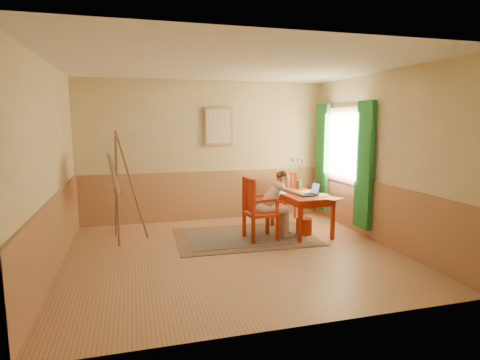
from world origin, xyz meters
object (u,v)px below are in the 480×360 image
object	(u,v)px
chair_back	(288,197)
table	(301,199)
figure	(275,201)
laptop	(310,193)
chair_left	(258,209)
easel	(115,177)

from	to	relation	value
chair_back	table	bearing A→B (deg)	-97.88
figure	laptop	distance (m)	0.65
laptop	chair_back	bearing A→B (deg)	87.13
chair_left	figure	distance (m)	0.34
chair_left	laptop	xyz separation A→B (m)	(0.96, 0.02, 0.23)
chair_left	laptop	world-z (taller)	chair_left
table	easel	bearing A→B (deg)	173.35
laptop	table	bearing A→B (deg)	110.40
chair_left	easel	distance (m)	2.42
easel	laptop	bearing A→B (deg)	-9.89
table	chair_left	xyz separation A→B (m)	(-0.89, -0.22, -0.09)
chair_left	easel	bearing A→B (deg)	165.64
chair_left	chair_back	xyz separation A→B (m)	(1.02, 1.15, -0.06)
chair_left	chair_back	distance (m)	1.54
easel	table	bearing A→B (deg)	-6.65
chair_left	figure	world-z (taller)	figure
table	chair_left	distance (m)	0.92
chair_back	easel	world-z (taller)	easel
chair_back	easel	size ratio (longest dim) A/B	0.52
chair_left	easel	xyz separation A→B (m)	(-2.28, 0.58, 0.56)
table	easel	xyz separation A→B (m)	(-3.17, 0.37, 0.47)
easel	figure	bearing A→B (deg)	-11.96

